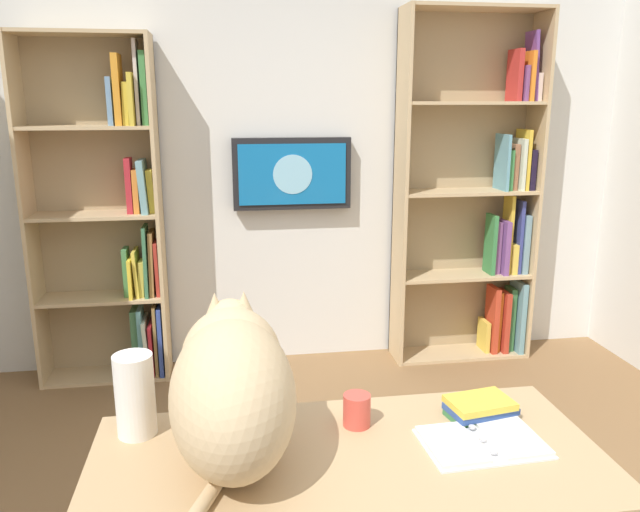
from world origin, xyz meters
TOP-DOWN VIEW (x-y plane):
  - wall_back at (0.00, -2.23)m, footprint 4.52×0.06m
  - bookshelf_left at (-1.25, -2.07)m, footprint 0.90×0.28m
  - bookshelf_right at (1.05, -2.06)m, footprint 0.76×0.28m
  - wall_mounted_tv at (-0.03, -2.15)m, footprint 0.74×0.07m
  - desk at (0.08, 0.29)m, footprint 1.38×0.64m
  - cat at (0.38, 0.21)m, footprint 0.35×0.70m
  - open_binder at (-0.29, 0.26)m, footprint 0.34×0.24m
  - paper_towel_roll at (0.66, 0.06)m, footprint 0.11×0.11m
  - coffee_mug at (0.03, 0.10)m, footprint 0.08×0.08m
  - desk_book_stack at (-0.34, 0.11)m, footprint 0.21×0.16m

SIDE VIEW (x-z plane):
  - desk at x=0.08m, z-range 0.26..1.01m
  - open_binder at x=-0.29m, z-range 0.75..0.77m
  - desk_book_stack at x=-0.34m, z-range 0.75..0.81m
  - coffee_mug at x=0.03m, z-range 0.75..0.85m
  - paper_towel_roll at x=0.66m, z-range 0.75..0.99m
  - cat at x=0.38m, z-range 0.76..1.16m
  - bookshelf_right at x=1.05m, z-range -0.05..1.99m
  - bookshelf_left at x=-1.25m, z-range -0.08..2.14m
  - wall_mounted_tv at x=-0.03m, z-range 1.01..1.46m
  - wall_back at x=0.00m, z-range 0.00..2.70m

